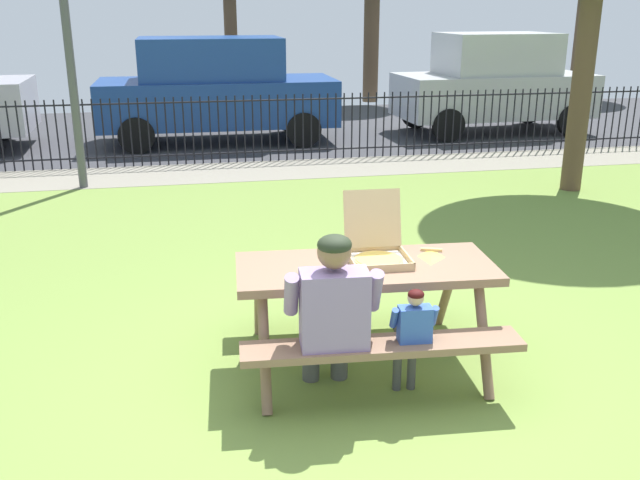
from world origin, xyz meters
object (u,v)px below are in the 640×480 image
object	(u,v)px
adult_at_table	(332,311)
parked_car_center	(494,82)
child_at_table	(412,332)
picnic_table_foreground	(365,288)
lamp_post_walkway	(66,18)
parked_car_left	(216,89)
pizza_slice_on_table	(431,255)
pizza_box_open	(377,247)

from	to	relation	value
adult_at_table	parked_car_center	size ratio (longest dim) A/B	0.30
child_at_table	parked_car_center	distance (m)	10.88
child_at_table	parked_car_center	bearing A→B (deg)	63.12
picnic_table_foreground	lamp_post_walkway	xyz separation A→B (m)	(-2.65, 5.89, 1.73)
child_at_table	lamp_post_walkway	distance (m)	7.26
parked_car_left	child_at_table	bearing A→B (deg)	-85.87
picnic_table_foreground	parked_car_center	xyz separation A→B (m)	(5.08, 9.14, 0.41)
lamp_post_walkway	child_at_table	bearing A→B (deg)	-66.40
pizza_slice_on_table	lamp_post_walkway	xyz separation A→B (m)	(-3.16, 5.81, 1.55)
pizza_slice_on_table	child_at_table	xyz separation A→B (m)	(-0.34, -0.63, -0.28)
pizza_box_open	parked_car_center	size ratio (longest dim) A/B	0.13
picnic_table_foreground	pizza_box_open	world-z (taller)	pizza_box_open
picnic_table_foreground	lamp_post_walkway	distance (m)	6.69
pizza_slice_on_table	child_at_table	bearing A→B (deg)	-118.53
adult_at_table	child_at_table	xyz separation A→B (m)	(0.51, -0.07, -0.16)
picnic_table_foreground	parked_car_left	bearing A→B (deg)	93.32
adult_at_table	lamp_post_walkway	xyz separation A→B (m)	(-2.30, 6.37, 1.67)
child_at_table	parked_car_center	size ratio (longest dim) A/B	0.20
pizza_slice_on_table	parked_car_left	xyz separation A→B (m)	(-1.04, 9.06, 0.23)
pizza_box_open	adult_at_table	xyz separation A→B (m)	(-0.45, -0.58, -0.20)
parked_car_left	parked_car_center	size ratio (longest dim) A/B	1.11
parked_car_center	pizza_box_open	bearing A→B (deg)	-118.81
picnic_table_foreground	parked_car_left	world-z (taller)	parked_car_left
picnic_table_foreground	lamp_post_walkway	size ratio (longest dim) A/B	0.50
pizza_box_open	parked_car_center	bearing A→B (deg)	61.19
parked_car_left	adult_at_table	bearing A→B (deg)	-88.88
pizza_box_open	pizza_slice_on_table	xyz separation A→B (m)	(0.41, -0.01, -0.08)
picnic_table_foreground	adult_at_table	bearing A→B (deg)	-125.53
picnic_table_foreground	pizza_box_open	size ratio (longest dim) A/B	3.77
pizza_slice_on_table	child_at_table	distance (m)	0.77
adult_at_table	pizza_box_open	bearing A→B (deg)	52.23
lamp_post_walkway	parked_car_left	xyz separation A→B (m)	(2.11, 3.25, -1.32)
pizza_slice_on_table	child_at_table	world-z (taller)	child_at_table
child_at_table	picnic_table_foreground	bearing A→B (deg)	107.13
lamp_post_walkway	adult_at_table	bearing A→B (deg)	-70.13
adult_at_table	parked_car_center	distance (m)	11.05
pizza_box_open	adult_at_table	distance (m)	0.76
pizza_slice_on_table	parked_car_center	distance (m)	10.15
picnic_table_foreground	pizza_slice_on_table	xyz separation A→B (m)	(0.51, 0.09, 0.18)
picnic_table_foreground	adult_at_table	world-z (taller)	adult_at_table
picnic_table_foreground	parked_car_center	size ratio (longest dim) A/B	0.48
child_at_table	pizza_box_open	bearing A→B (deg)	95.73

